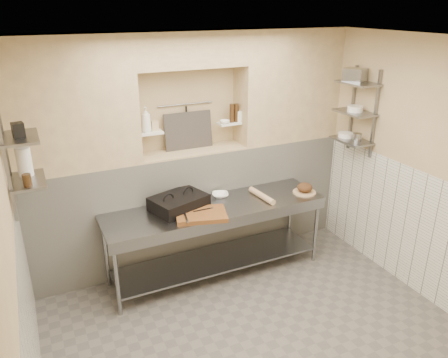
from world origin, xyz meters
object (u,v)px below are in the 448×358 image
prep_table (216,226)px  mixing_bowl (220,195)px  bowl_alcove (225,122)px  rolling_pin (262,196)px  panini_press (179,203)px  bottle_soap (146,120)px  cutting_board (201,215)px  jug_left (24,162)px  bread_loaf (305,187)px

prep_table → mixing_bowl: bearing=55.0°
mixing_bowl → bowl_alcove: (0.21, 0.32, 0.81)m
rolling_pin → panini_press: bearing=171.9°
prep_table → bowl_alcove: 1.27m
bottle_soap → bowl_alcove: size_ratio=2.36×
bowl_alcove → mixing_bowl: bearing=-123.3°
panini_press → bottle_soap: (-0.19, 0.46, 0.88)m
prep_table → bottle_soap: 1.47m
cutting_board → bowl_alcove: size_ratio=4.51×
bowl_alcove → jug_left: jug_left is taller
bread_loaf → prep_table: bearing=174.6°
mixing_bowl → bowl_alcove: bearing=56.7°
panini_press → rolling_pin: (1.00, -0.14, -0.05)m
rolling_pin → jug_left: size_ratio=1.74×
mixing_bowl → jug_left: (-2.06, -0.25, 0.82)m
mixing_bowl → rolling_pin: 0.50m
prep_table → panini_press: panini_press is taller
bread_loaf → rolling_pin: bearing=171.7°
mixing_bowl → bread_loaf: (0.99, -0.33, 0.05)m
prep_table → bowl_alcove: bearing=56.0°
panini_press → bowl_alcove: bowl_alcove is taller
cutting_board → mixing_bowl: cutting_board is taller
panini_press → jug_left: bearing=167.4°
panini_press → bottle_soap: bottle_soap is taller
mixing_bowl → jug_left: jug_left is taller
bread_loaf → jug_left: (-3.05, 0.08, 0.77)m
rolling_pin → prep_table: bearing=177.5°
cutting_board → prep_table: bearing=33.7°
prep_table → cutting_board: bearing=-146.3°
rolling_pin → bottle_soap: bottle_soap is taller
bottle_soap → jug_left: (-1.30, -0.60, -0.11)m
mixing_bowl → prep_table: bearing=-125.0°
bowl_alcove → cutting_board: bearing=-131.0°
bowl_alcove → jug_left: 2.34m
prep_table → jug_left: 2.20m
bowl_alcove → panini_press: bearing=-151.2°
mixing_bowl → panini_press: bearing=-169.1°
panini_press → rolling_pin: size_ratio=1.51×
bread_loaf → bottle_soap: (-1.75, 0.68, 0.88)m
bottle_soap → bowl_alcove: bottle_soap is taller
cutting_board → mixing_bowl: (0.41, 0.39, -0.00)m
rolling_pin → bowl_alcove: (-0.22, 0.57, 0.80)m
panini_press → bread_loaf: (1.56, -0.22, -0.01)m
cutting_board → bottle_soap: (-0.35, 0.74, 0.93)m
panini_press → bread_loaf: panini_press is taller
rolling_pin → bread_loaf: bearing=-8.3°
cutting_board → bottle_soap: size_ratio=1.91×
bottle_soap → bowl_alcove: bearing=-1.7°
cutting_board → jug_left: size_ratio=2.08×
cutting_board → rolling_pin: 0.85m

